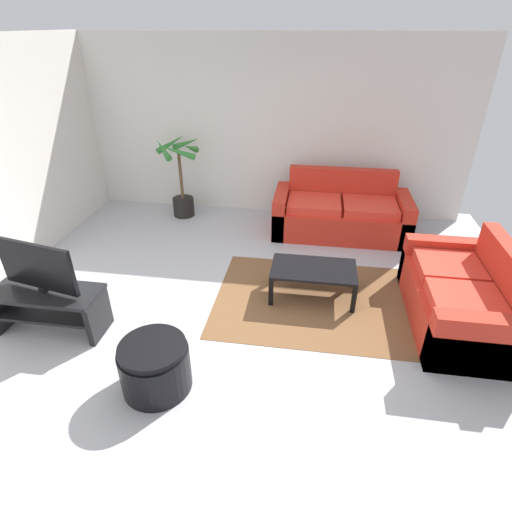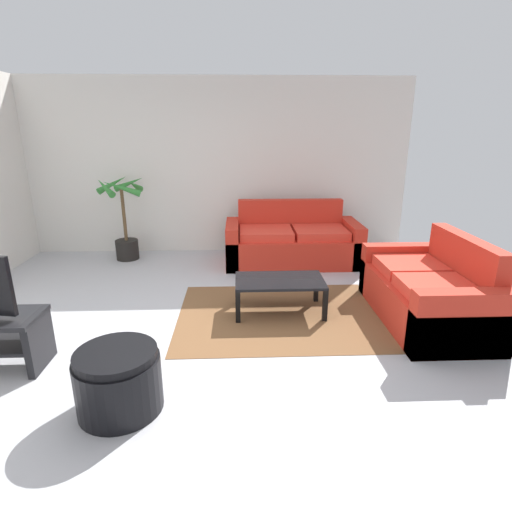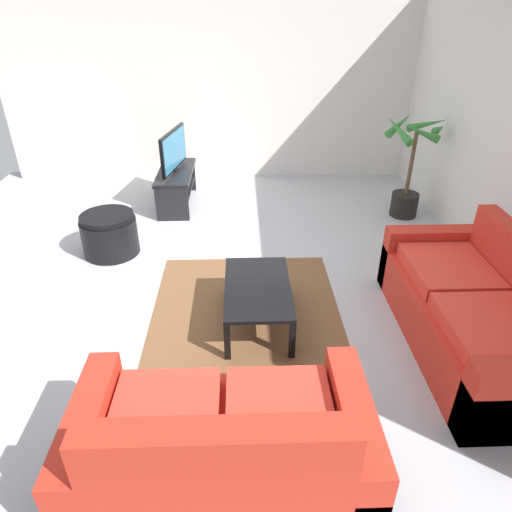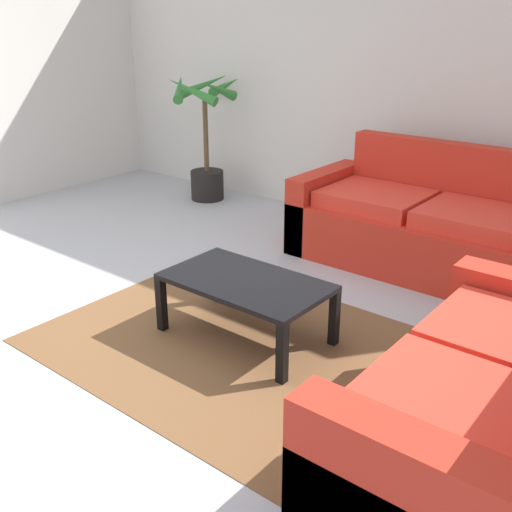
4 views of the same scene
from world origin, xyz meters
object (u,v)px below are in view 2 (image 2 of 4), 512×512
at_px(couch_main, 292,243).
at_px(potted_palm, 125,224).
at_px(coffee_table, 280,284).
at_px(ottoman, 119,380).
at_px(couch_loveseat, 428,293).

distance_m(couch_main, potted_palm, 2.56).
relative_size(couch_main, coffee_table, 2.04).
height_order(potted_palm, ottoman, potted_palm).
bearing_deg(potted_palm, ottoman, -76.17).
distance_m(coffee_table, ottoman, 2.05).
relative_size(coffee_table, potted_palm, 0.75).
bearing_deg(couch_loveseat, couch_main, 120.97).
bearing_deg(potted_palm, couch_main, -5.97).
bearing_deg(coffee_table, couch_main, 78.35).
xyz_separation_m(couch_main, potted_palm, (-2.53, 0.26, 0.26)).
xyz_separation_m(couch_main, coffee_table, (-0.35, -1.72, 0.03)).
distance_m(couch_loveseat, ottoman, 3.14).
relative_size(couch_loveseat, coffee_table, 1.70).
distance_m(couch_main, ottoman, 3.69).
height_order(couch_loveseat, coffee_table, couch_loveseat).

